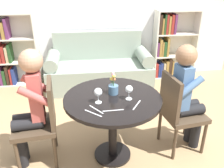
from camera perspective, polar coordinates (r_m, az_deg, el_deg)
The scene contains 17 objects.
ground_plane at distance 2.76m, azimuth 0.14°, elevation -16.67°, with size 16.00×16.00×0.00m, color tan.
back_wall at distance 4.36m, azimuth -3.88°, elevation 18.60°, with size 5.20×0.05×2.70m.
round_table at distance 2.41m, azimuth 0.15°, elevation -6.10°, with size 0.97×0.97×0.73m.
couch at distance 4.19m, azimuth -3.10°, elevation 3.69°, with size 1.78×0.80×0.92m.
bookshelf_left at distance 4.52m, azimuth -23.47°, elevation 7.29°, with size 0.78×0.28×1.26m.
bookshelf_right at distance 4.62m, azimuth 13.58°, elevation 8.98°, with size 0.78×0.28×1.26m.
chair_left at distance 2.52m, azimuth -16.66°, elevation -8.22°, with size 0.46×0.46×0.90m.
chair_right at distance 2.67m, azimuth 15.63°, elevation -6.06°, with size 0.48×0.48×0.90m.
person_left at distance 2.44m, azimuth -19.20°, elevation -4.89°, with size 0.44×0.37×1.23m.
person_right at distance 2.65m, azimuth 17.60°, elevation -2.55°, with size 0.45×0.38×1.22m.
wine_glass_left at distance 2.20m, azimuth -3.36°, elevation -2.08°, with size 0.08×0.08×0.15m.
wine_glass_right at distance 2.26m, azimuth 4.13°, elevation -1.37°, with size 0.07×0.07×0.14m.
flower_vase at distance 2.37m, azimuth 0.31°, elevation -0.69°, with size 0.10×0.10×0.25m.
knife_left_setting at distance 2.14m, azimuth -3.80°, elevation -6.12°, with size 0.12×0.16×0.00m.
fork_left_setting at distance 2.12m, azimuth 0.28°, elevation -6.38°, with size 0.19×0.02×0.00m.
knife_right_setting at distance 2.21m, azimuth 5.98°, elevation -5.03°, with size 0.11×0.17×0.00m.
fork_right_setting at distance 2.08m, azimuth -4.56°, elevation -7.01°, with size 0.15×0.14×0.00m.
Camera 1 is at (-0.26, -2.04, 1.84)m, focal length 38.00 mm.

